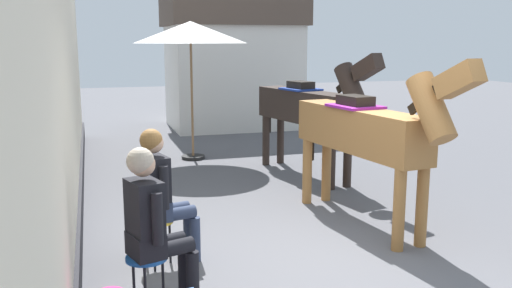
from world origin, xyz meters
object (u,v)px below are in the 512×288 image
at_px(saddled_horse_near, 366,131).
at_px(saddled_horse_far, 308,107).
at_px(seated_visitor_near, 152,220).
at_px(seated_visitor_far, 161,190).
at_px(cafe_parasol, 191,33).
at_px(satchel_bag, 149,231).

bearing_deg(saddled_horse_near, saddled_horse_far, 83.45).
distance_m(seated_visitor_near, saddled_horse_near, 3.05).
bearing_deg(saddled_horse_far, seated_visitor_near, -127.34).
distance_m(seated_visitor_far, cafe_parasol, 5.30).
xyz_separation_m(seated_visitor_far, saddled_horse_far, (2.78, 2.97, 0.38)).
relative_size(saddled_horse_near, cafe_parasol, 1.16).
bearing_deg(seated_visitor_near, seated_visitor_far, 78.39).
relative_size(seated_visitor_far, satchel_bag, 4.96).
bearing_deg(seated_visitor_far, saddled_horse_far, 46.96).
relative_size(seated_visitor_far, cafe_parasol, 0.54).
height_order(seated_visitor_near, saddled_horse_far, saddled_horse_far).
xyz_separation_m(saddled_horse_near, saddled_horse_far, (0.28, 2.47, 0.00)).
bearing_deg(seated_visitor_far, saddled_horse_near, 11.39).
height_order(saddled_horse_far, cafe_parasol, cafe_parasol).
bearing_deg(saddled_horse_near, satchel_bag, 174.71).
distance_m(seated_visitor_near, saddled_horse_far, 4.90).
bearing_deg(seated_visitor_far, cafe_parasol, 76.09).
distance_m(saddled_horse_far, satchel_bag, 3.77).
bearing_deg(saddled_horse_far, cafe_parasol, 128.85).
bearing_deg(cafe_parasol, satchel_bag, -107.11).
relative_size(seated_visitor_near, satchel_bag, 4.96).
bearing_deg(satchel_bag, saddled_horse_near, 115.85).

